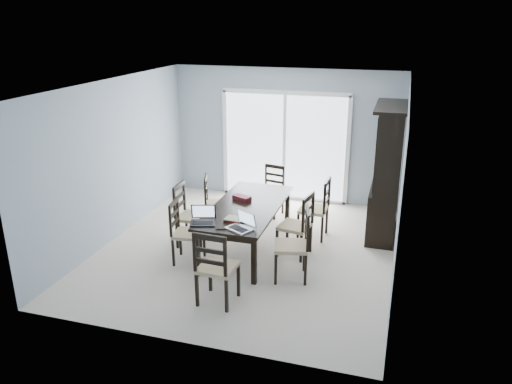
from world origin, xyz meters
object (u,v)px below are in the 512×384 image
Objects in this scene: chair_right_mid at (301,219)px; chair_end_near at (214,261)px; chair_right_far at (320,202)px; laptop_dark at (203,220)px; chair_right_near at (298,237)px; chair_end_far at (272,185)px; chair_left_far at (213,197)px; hot_tub at (271,162)px; dining_table at (247,210)px; china_hutch at (387,174)px; cell_phone at (221,229)px; chair_left_mid at (186,208)px; laptop_silver at (239,226)px; chair_left_near at (182,225)px; game_box at (242,198)px.

chair_right_mid is 0.97× the size of chair_end_near.
laptop_dark is at bearing 141.94° from chair_right_far.
chair_end_far is at bearing 9.62° from chair_right_near.
hot_tub is at bearing 155.80° from chair_left_far.
china_hutch is at bearing 31.71° from dining_table.
chair_right_far is 2.06m from cell_phone.
hot_tub is (-1.39, 3.41, -0.17)m from chair_right_mid.
chair_left_mid is 10.37× the size of cell_phone.
chair_right_near is 0.66× the size of hot_tub.
chair_right_mid is 1.16m from laptop_silver.
hot_tub is at bearing -62.78° from chair_end_far.
dining_table is 1.02m from chair_left_far.
chair_left_near is 2.39m from chair_end_far.
dining_table is 1.04m from chair_left_near.
chair_left_mid is at bearing 172.35° from laptop_silver.
laptop_dark is at bearing -87.91° from hot_tub.
chair_left_near is 0.92× the size of chair_right_near.
chair_right_near is 1.07m from cell_phone.
laptop_dark is 1.41× the size of game_box.
chair_left_mid reaches higher than laptop_dark.
china_hutch reaches higher than laptop_silver.
laptop_dark is 0.34m from cell_phone.
chair_end_near reaches higher than laptop_dark.
chair_left_far is at bearing 171.70° from chair_left_near.
laptop_dark is at bearing 55.18° from chair_left_near.
chair_left_mid reaches higher than dining_table.
cell_phone is (-0.06, -0.96, 0.08)m from dining_table.
chair_right_far reaches higher than game_box.
chair_left_far is at bearing 162.83° from chair_left_mid.
chair_right_near is (0.96, -0.66, -0.04)m from dining_table.
chair_right_far is at bearing 77.03° from chair_left_far.
chair_right_near reaches higher than laptop_silver.
cell_phone is at bearing 92.69° from chair_right_near.
chair_left_mid is at bearing -156.52° from china_hutch.
dining_table is 1.00m from chair_left_mid.
hot_tub is (-0.52, 1.82, -0.11)m from chair_end_far.
chair_end_near reaches higher than chair_left_mid.
chair_left_near reaches higher than dining_table.
game_box is at bearing 118.98° from chair_right_far.
hot_tub is (-0.71, 4.34, -0.36)m from laptop_silver.
laptop_silver is at bearing 155.92° from chair_right_far.
china_hutch is at bearing -33.51° from chair_right_mid.
chair_end_near is (0.91, -1.02, 0.05)m from chair_left_near.
chair_left_mid reaches higher than chair_right_mid.
laptop_silver is at bearing -80.66° from hot_tub.
chair_left_far is 0.81m from game_box.
chair_right_far is 1.30m from game_box.
hot_tub is (-0.16, 4.29, -0.36)m from laptop_dark.
china_hutch is at bearing 77.54° from laptop_silver.
hot_tub is at bearing 6.47° from chair_right_near.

